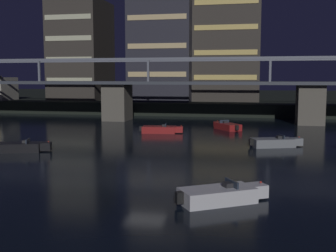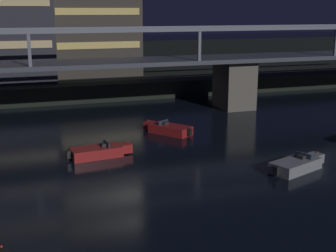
{
  "view_description": "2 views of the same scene",
  "coord_description": "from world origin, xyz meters",
  "px_view_note": "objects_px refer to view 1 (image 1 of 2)",
  "views": [
    {
      "loc": [
        6.77,
        -25.58,
        6.56
      ],
      "look_at": [
        -1.73,
        15.47,
        1.79
      ],
      "focal_mm": 45.68,
      "sensor_mm": 36.0,
      "label": 1
    },
    {
      "loc": [
        -10.32,
        -11.1,
        11.14
      ],
      "look_at": [
        0.73,
        21.45,
        2.57
      ],
      "focal_mm": 49.78,
      "sensor_mm": 36.0,
      "label": 2
    }
  ],
  "objects_px": {
    "speedboat_near_right": "(161,130)",
    "speedboat_mid_center": "(275,142)",
    "tower_west_low": "(81,50)",
    "speedboat_mid_left": "(221,195)",
    "speedboat_mid_right": "(227,126)",
    "tower_central": "(227,41)",
    "river_bridge": "(209,93)",
    "tower_west_tall": "(165,34)",
    "speedboat_near_center": "(21,147)"
  },
  "relations": [
    {
      "from": "tower_central",
      "to": "speedboat_mid_left",
      "type": "relative_size",
      "value": 4.69
    },
    {
      "from": "tower_central",
      "to": "speedboat_near_center",
      "type": "distance_m",
      "value": 51.67
    },
    {
      "from": "river_bridge",
      "to": "speedboat_mid_center",
      "type": "relative_size",
      "value": 17.89
    },
    {
      "from": "tower_west_low",
      "to": "speedboat_mid_right",
      "type": "relative_size",
      "value": 4.2
    },
    {
      "from": "tower_west_tall",
      "to": "speedboat_mid_right",
      "type": "distance_m",
      "value": 32.92
    },
    {
      "from": "river_bridge",
      "to": "speedboat_mid_right",
      "type": "xyz_separation_m",
      "value": [
        3.17,
        -8.62,
        -3.84
      ]
    },
    {
      "from": "tower_central",
      "to": "speedboat_near_center",
      "type": "relative_size",
      "value": 4.37
    },
    {
      "from": "tower_west_low",
      "to": "speedboat_near_right",
      "type": "relative_size",
      "value": 3.81
    },
    {
      "from": "tower_west_low",
      "to": "tower_west_tall",
      "type": "height_order",
      "value": "tower_west_tall"
    },
    {
      "from": "tower_central",
      "to": "speedboat_mid_center",
      "type": "distance_m",
      "value": 43.03
    },
    {
      "from": "speedboat_mid_center",
      "to": "tower_central",
      "type": "bearing_deg",
      "value": 100.39
    },
    {
      "from": "tower_central",
      "to": "speedboat_mid_center",
      "type": "relative_size",
      "value": 4.42
    },
    {
      "from": "river_bridge",
      "to": "speedboat_near_center",
      "type": "xyz_separation_m",
      "value": [
        -13.64,
        -28.73,
        -3.84
      ]
    },
    {
      "from": "river_bridge",
      "to": "speedboat_near_right",
      "type": "relative_size",
      "value": 17.42
    },
    {
      "from": "river_bridge",
      "to": "tower_west_tall",
      "type": "bearing_deg",
      "value": 120.66
    },
    {
      "from": "tower_west_tall",
      "to": "river_bridge",
      "type": "bearing_deg",
      "value": -59.34
    },
    {
      "from": "tower_west_low",
      "to": "speedboat_mid_left",
      "type": "relative_size",
      "value": 4.15
    },
    {
      "from": "speedboat_mid_left",
      "to": "tower_central",
      "type": "bearing_deg",
      "value": 93.7
    },
    {
      "from": "speedboat_near_right",
      "to": "speedboat_mid_right",
      "type": "relative_size",
      "value": 1.1
    },
    {
      "from": "speedboat_mid_center",
      "to": "speedboat_mid_right",
      "type": "distance_m",
      "value": 13.81
    },
    {
      "from": "speedboat_near_center",
      "to": "speedboat_mid_center",
      "type": "relative_size",
      "value": 1.01
    },
    {
      "from": "tower_central",
      "to": "speedboat_mid_center",
      "type": "height_order",
      "value": "tower_central"
    },
    {
      "from": "speedboat_near_right",
      "to": "speedboat_mid_left",
      "type": "height_order",
      "value": "same"
    },
    {
      "from": "speedboat_near_right",
      "to": "speedboat_mid_center",
      "type": "relative_size",
      "value": 1.03
    },
    {
      "from": "speedboat_mid_left",
      "to": "speedboat_mid_right",
      "type": "height_order",
      "value": "same"
    },
    {
      "from": "tower_central",
      "to": "speedboat_mid_center",
      "type": "xyz_separation_m",
      "value": [
        7.4,
        -40.37,
        -12.91
      ]
    },
    {
      "from": "tower_west_low",
      "to": "tower_central",
      "type": "bearing_deg",
      "value": 1.71
    },
    {
      "from": "river_bridge",
      "to": "tower_central",
      "type": "xyz_separation_m",
      "value": [
        1.19,
        19.06,
        9.07
      ]
    },
    {
      "from": "tower_west_tall",
      "to": "speedboat_near_right",
      "type": "distance_m",
      "value": 34.99
    },
    {
      "from": "river_bridge",
      "to": "speedboat_mid_center",
      "type": "bearing_deg",
      "value": -68.04
    },
    {
      "from": "river_bridge",
      "to": "speedboat_near_center",
      "type": "height_order",
      "value": "river_bridge"
    },
    {
      "from": "tower_west_low",
      "to": "speedboat_near_right",
      "type": "distance_m",
      "value": 41.16
    },
    {
      "from": "speedboat_mid_left",
      "to": "speedboat_mid_center",
      "type": "xyz_separation_m",
      "value": [
        3.54,
        19.36,
        0.0
      ]
    },
    {
      "from": "speedboat_near_center",
      "to": "speedboat_mid_right",
      "type": "relative_size",
      "value": 1.09
    },
    {
      "from": "speedboat_mid_right",
      "to": "speedboat_mid_left",
      "type": "bearing_deg",
      "value": -86.65
    },
    {
      "from": "speedboat_mid_left",
      "to": "speedboat_near_center",
      "type": "bearing_deg",
      "value": 147.41
    },
    {
      "from": "river_bridge",
      "to": "tower_west_low",
      "type": "distance_m",
      "value": 34.0
    },
    {
      "from": "speedboat_near_right",
      "to": "speedboat_mid_center",
      "type": "xyz_separation_m",
      "value": [
        12.87,
        -7.69,
        0.0
      ]
    },
    {
      "from": "tower_west_tall",
      "to": "speedboat_near_center",
      "type": "bearing_deg",
      "value": -93.87
    },
    {
      "from": "speedboat_near_right",
      "to": "speedboat_mid_left",
      "type": "bearing_deg",
      "value": -70.98
    },
    {
      "from": "speedboat_near_center",
      "to": "speedboat_mid_center",
      "type": "height_order",
      "value": "same"
    },
    {
      "from": "speedboat_near_right",
      "to": "speedboat_mid_center",
      "type": "bearing_deg",
      "value": -30.86
    },
    {
      "from": "speedboat_near_right",
      "to": "river_bridge",
      "type": "bearing_deg",
      "value": 72.59
    },
    {
      "from": "speedboat_mid_center",
      "to": "speedboat_near_center",
      "type": "bearing_deg",
      "value": -161.57
    },
    {
      "from": "river_bridge",
      "to": "speedboat_mid_right",
      "type": "bearing_deg",
      "value": -69.79
    },
    {
      "from": "tower_west_low",
      "to": "speedboat_mid_center",
      "type": "xyz_separation_m",
      "value": [
        36.25,
        -39.51,
        -11.6
      ]
    },
    {
      "from": "tower_central",
      "to": "speedboat_near_right",
      "type": "bearing_deg",
      "value": -99.5
    },
    {
      "from": "river_bridge",
      "to": "speedboat_mid_right",
      "type": "distance_m",
      "value": 9.96
    },
    {
      "from": "tower_west_tall",
      "to": "speedboat_near_right",
      "type": "relative_size",
      "value": 4.82
    },
    {
      "from": "tower_west_low",
      "to": "river_bridge",
      "type": "bearing_deg",
      "value": -33.34
    }
  ]
}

